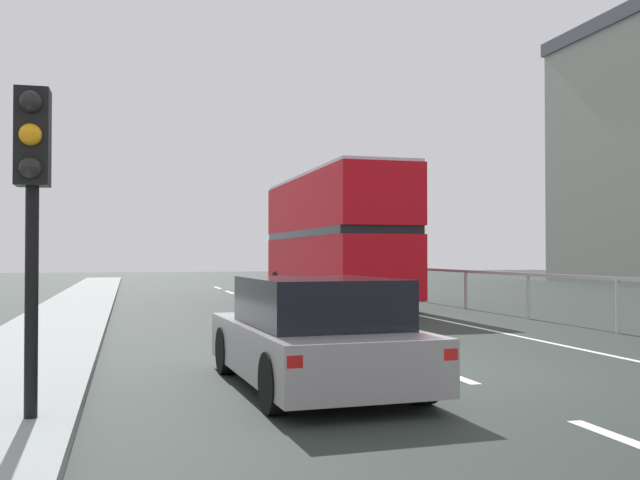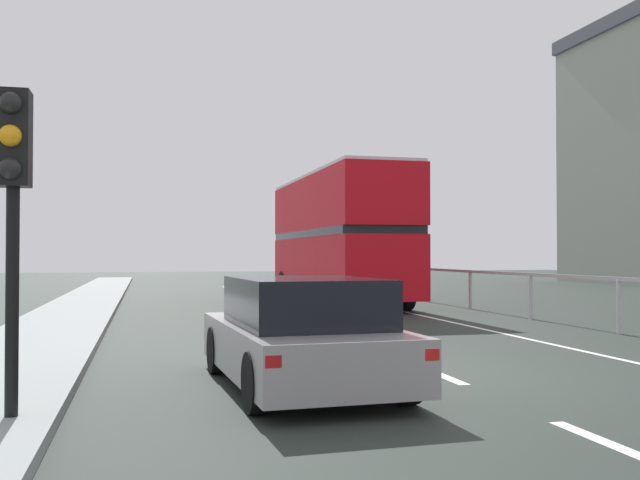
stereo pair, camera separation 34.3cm
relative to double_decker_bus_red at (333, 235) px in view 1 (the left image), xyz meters
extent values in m
cube|color=#252C28|center=(-2.43, -14.33, -2.35)|extent=(75.81, 120.00, 0.10)
cube|color=silver|center=(-2.43, -14.02, -2.30)|extent=(0.16, 2.32, 0.01)
cube|color=silver|center=(-2.43, -9.64, -2.30)|extent=(0.16, 2.32, 0.01)
cube|color=silver|center=(-2.43, -5.26, -2.30)|extent=(0.16, 2.32, 0.01)
cube|color=silver|center=(-2.43, -0.87, -2.30)|extent=(0.16, 2.32, 0.01)
cube|color=silver|center=(-2.43, 3.51, -2.30)|extent=(0.16, 2.32, 0.01)
cube|color=silver|center=(-2.43, 7.89, -2.30)|extent=(0.16, 2.32, 0.01)
cube|color=silver|center=(-2.43, 12.27, -2.30)|extent=(0.16, 2.32, 0.01)
cube|color=silver|center=(0.88, -5.33, -2.30)|extent=(0.12, 46.00, 0.01)
cube|color=#B0AFB6|center=(3.14, -5.33, -1.17)|extent=(0.08, 42.00, 0.08)
cylinder|color=#B0AFB6|center=(3.14, -10.58, -1.73)|extent=(0.10, 0.10, 1.13)
cylinder|color=#B0AFB6|center=(3.14, -7.08, -1.73)|extent=(0.10, 0.10, 1.13)
cylinder|color=#B0AFB6|center=(3.14, -3.58, -1.73)|extent=(0.10, 0.10, 1.13)
cylinder|color=#B0AFB6|center=(3.14, -0.08, -1.73)|extent=(0.10, 0.10, 1.13)
cylinder|color=#B0AFB6|center=(3.14, 3.42, -1.73)|extent=(0.10, 0.10, 1.13)
cylinder|color=#B0AFB6|center=(3.14, 6.92, -1.73)|extent=(0.10, 0.10, 1.13)
cylinder|color=#B0AFB6|center=(3.14, 10.42, -1.73)|extent=(0.10, 0.10, 1.13)
cylinder|color=#B0AFB6|center=(3.14, 13.92, -1.73)|extent=(0.10, 0.10, 1.13)
cube|color=red|center=(0.00, -0.01, -1.02)|extent=(2.52, 10.16, 1.85)
cube|color=black|center=(0.00, -0.01, 0.02)|extent=(2.54, 9.75, 0.24)
cube|color=red|center=(0.00, -0.01, 1.02)|extent=(2.52, 10.16, 1.75)
cube|color=silver|center=(0.00, -0.01, 1.95)|extent=(2.47, 9.95, 0.10)
cube|color=black|center=(-0.05, 5.04, -0.93)|extent=(2.19, 0.06, 1.30)
cube|color=yellow|center=(-0.05, 5.04, 1.46)|extent=(1.46, 0.05, 0.28)
cylinder|color=black|center=(-1.15, 3.65, -1.80)|extent=(0.29, 1.00, 1.00)
cylinder|color=black|center=(1.08, 3.67, -1.80)|extent=(0.29, 1.00, 1.00)
cylinder|color=black|center=(-1.08, -3.49, -1.80)|extent=(0.29, 1.00, 1.00)
cylinder|color=black|center=(1.15, -3.46, -1.80)|extent=(0.29, 1.00, 1.00)
cube|color=gray|center=(-4.46, -14.84, -1.82)|extent=(2.05, 4.14, 0.60)
cube|color=black|center=(-4.45, -15.04, -1.23)|extent=(1.73, 2.31, 0.57)
cube|color=red|center=(-5.17, -16.87, -1.67)|extent=(0.16, 0.07, 0.12)
cube|color=red|center=(-3.54, -16.78, -1.67)|extent=(0.16, 0.07, 0.12)
cylinder|color=black|center=(-5.37, -13.56, -1.98)|extent=(0.23, 0.65, 0.64)
cylinder|color=black|center=(-3.70, -13.47, -1.98)|extent=(0.23, 0.65, 0.64)
cylinder|color=black|center=(-5.22, -16.20, -1.98)|extent=(0.23, 0.65, 0.64)
cylinder|color=black|center=(-3.56, -16.11, -1.98)|extent=(0.23, 0.65, 0.64)
cylinder|color=black|center=(-7.53, -16.39, -0.64)|extent=(0.12, 0.12, 3.03)
cube|color=black|center=(-7.53, -16.39, 0.42)|extent=(0.30, 0.30, 0.90)
sphere|color=black|center=(-7.53, -16.56, 0.72)|extent=(0.20, 0.20, 0.20)
sphere|color=orange|center=(-7.53, -16.56, 0.42)|extent=(0.20, 0.20, 0.20)
sphere|color=black|center=(-7.53, -16.56, 0.12)|extent=(0.20, 0.20, 0.20)
camera|label=1|loc=(-6.67, -23.51, -0.66)|focal=40.67mm
camera|label=2|loc=(-6.34, -23.60, -0.66)|focal=40.67mm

